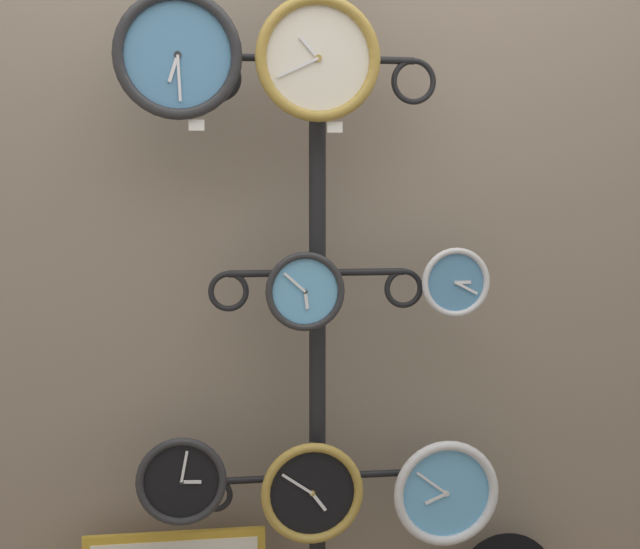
% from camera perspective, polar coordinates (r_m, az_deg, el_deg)
% --- Properties ---
extents(shop_wall, '(4.40, 0.04, 2.80)m').
position_cam_1_polar(shop_wall, '(2.59, -0.68, 6.26)').
color(shop_wall, gray).
rests_on(shop_wall, ground_plane).
extents(display_stand, '(0.67, 0.33, 2.03)m').
position_cam_1_polar(display_stand, '(2.49, -0.17, -6.51)').
color(display_stand, black).
rests_on(display_stand, ground_plane).
extents(clock_top_left, '(0.33, 0.04, 0.33)m').
position_cam_1_polar(clock_top_left, '(2.34, -9.10, 13.70)').
color(clock_top_left, '#4C84B2').
extents(clock_top_center, '(0.33, 0.04, 0.33)m').
position_cam_1_polar(clock_top_center, '(2.35, -0.13, 13.66)').
color(clock_top_center, silver).
extents(clock_middle_center, '(0.21, 0.04, 0.21)m').
position_cam_1_polar(clock_middle_center, '(2.35, -0.97, -1.08)').
color(clock_middle_center, '#60A8DB').
extents(clock_middle_right, '(0.19, 0.04, 0.19)m').
position_cam_1_polar(clock_middle_right, '(2.45, 8.65, -0.49)').
color(clock_middle_right, '#4C84B2').
extents(clock_bottom_left, '(0.24, 0.04, 0.24)m').
position_cam_1_polar(clock_bottom_left, '(2.44, -8.86, -12.92)').
color(clock_bottom_left, black).
extents(clock_bottom_center, '(0.28, 0.04, 0.28)m').
position_cam_1_polar(clock_bottom_center, '(2.47, -0.51, -13.78)').
color(clock_bottom_center, black).
extents(clock_bottom_right, '(0.30, 0.04, 0.30)m').
position_cam_1_polar(clock_bottom_right, '(2.56, 8.05, -13.66)').
color(clock_bottom_right, '#60A8DB').
extents(price_tag_upper, '(0.04, 0.00, 0.03)m').
position_cam_1_polar(price_tag_upper, '(2.32, -7.92, 9.45)').
color(price_tag_upper, white).
extents(price_tag_mid, '(0.04, 0.00, 0.03)m').
position_cam_1_polar(price_tag_mid, '(2.34, 0.96, 9.41)').
color(price_tag_mid, white).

